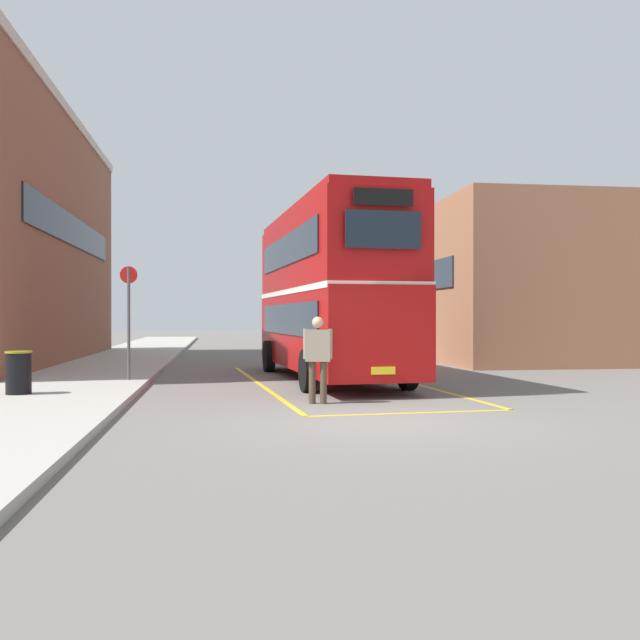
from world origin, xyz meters
name	(u,v)px	position (x,y,z in m)	size (l,w,h in m)	color
ground_plane	(293,364)	(0.00, 14.40, 0.00)	(135.60, 135.60, 0.00)	#66605B
sidewalk_left	(122,360)	(-6.50, 16.80, 0.07)	(4.00, 57.60, 0.14)	#A39E93
brick_building_left	(0,237)	(-10.72, 15.65, 4.69)	(5.37, 18.44, 9.36)	brown
depot_building_right	(480,287)	(8.78, 18.32, 3.07)	(6.63, 15.98, 6.13)	#9E6647
double_decker_bus	(329,290)	(0.33, 7.81, 2.51)	(3.30, 10.20, 4.75)	black
single_deck_bus	(335,319)	(3.26, 24.65, 1.64)	(2.88, 9.09, 3.02)	black
pedestrian_boarding	(318,353)	(-0.71, 2.44, 1.03)	(0.58, 0.31, 1.77)	#473828
litter_bin	(19,372)	(-6.87, 3.84, 0.59)	(0.55, 0.55, 0.90)	black
bus_stop_sign	(129,312)	(-5.00, 6.91, 1.88)	(0.44, 0.08, 2.92)	#4C4C51
bay_marking_yellow	(342,386)	(0.40, 5.94, 0.00)	(5.04, 12.35, 0.01)	gold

